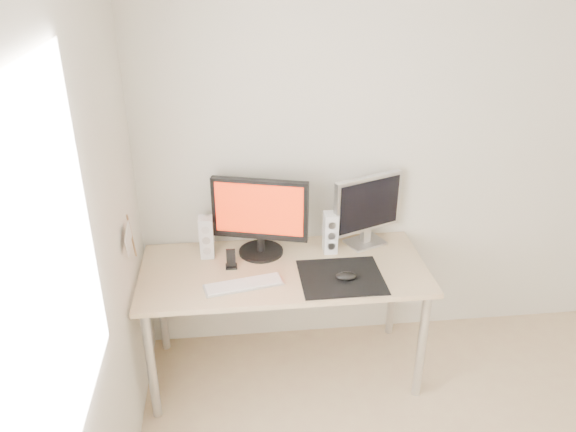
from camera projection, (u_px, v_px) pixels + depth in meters
wall_back at (433, 151)px, 3.33m from camera, size 3.50×0.00×3.50m
wall_left at (47, 380)px, 1.60m from camera, size 0.00×3.50×3.50m
window_pane at (34, 308)px, 1.49m from camera, size 0.00×1.30×1.30m
mousepad at (341, 277)px, 3.05m from camera, size 0.45×0.40×0.00m
mouse at (346, 276)px, 3.02m from camera, size 0.12×0.07×0.04m
desk at (284, 280)px, 3.17m from camera, size 1.60×0.70×0.73m
main_monitor at (260, 214)px, 3.17m from camera, size 0.54×0.32×0.47m
second_monitor at (368, 207)px, 3.29m from camera, size 0.43×0.23×0.43m
speaker_left at (206, 237)px, 3.20m from camera, size 0.08×0.09×0.25m
speaker_right at (330, 233)px, 3.25m from camera, size 0.08×0.09×0.25m
keyboard at (244, 284)px, 2.97m from camera, size 0.44×0.20×0.02m
phone_dock at (231, 262)px, 3.13m from camera, size 0.06×0.06×0.12m
pennant at (129, 237)px, 2.79m from camera, size 0.01×0.23×0.29m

